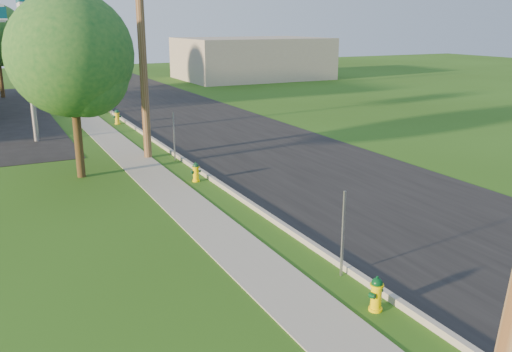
{
  "coord_description": "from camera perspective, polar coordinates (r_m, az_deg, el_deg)",
  "views": [
    {
      "loc": [
        -6.43,
        -4.89,
        5.5
      ],
      "look_at": [
        0.0,
        8.0,
        1.4
      ],
      "focal_mm": 38.0,
      "sensor_mm": 36.0,
      "label": 1
    }
  ],
  "objects": [
    {
      "name": "price_pylon",
      "position": [
        27.46,
        -23.26,
        14.52
      ],
      "size": [
        0.34,
        2.04,
        6.85
      ],
      "color": "gray",
      "rests_on": "ground"
    },
    {
      "name": "sign_post_far",
      "position": [
        34.06,
        -15.1,
        7.76
      ],
      "size": [
        0.05,
        0.04,
        2.0
      ],
      "primitive_type": "cube",
      "color": "gray",
      "rests_on": "ground"
    },
    {
      "name": "distant_building",
      "position": [
        55.66,
        -0.42,
        12.29
      ],
      "size": [
        14.0,
        10.0,
        4.0
      ],
      "primitive_type": "cube",
      "color": "gray",
      "rests_on": "ground"
    },
    {
      "name": "utility_pole_mid",
      "position": [
        22.66,
        -11.96,
        14.18
      ],
      "size": [
        1.4,
        0.32,
        9.8
      ],
      "color": "brown",
      "rests_on": "ground"
    },
    {
      "name": "road",
      "position": [
        19.27,
        9.36,
        -0.88
      ],
      "size": [
        8.0,
        120.0,
        0.02
      ],
      "primitive_type": "cube",
      "color": "black",
      "rests_on": "ground"
    },
    {
      "name": "hydrant_mid",
      "position": [
        19.43,
        -6.35,
        0.42
      ],
      "size": [
        0.36,
        0.33,
        0.72
      ],
      "color": "#FED101",
      "rests_on": "ground"
    },
    {
      "name": "utility_pole_far",
      "position": [
        40.32,
        -18.77,
        14.1
      ],
      "size": [
        1.4,
        0.32,
        9.5
      ],
      "color": "brown",
      "rests_on": "ground"
    },
    {
      "name": "sign_post_near",
      "position": [
        12.15,
        9.14,
        -6.08
      ],
      "size": [
        0.05,
        0.04,
        2.0
      ],
      "primitive_type": "cube",
      "color": "gray",
      "rests_on": "ground"
    },
    {
      "name": "tree_verge",
      "position": [
        20.25,
        -18.59,
        11.54
      ],
      "size": [
        4.36,
        4.36,
        6.6
      ],
      "color": "#3A2B15",
      "rests_on": "ground"
    },
    {
      "name": "hydrant_far",
      "position": [
        31.36,
        -14.41,
        6.05
      ],
      "size": [
        0.42,
        0.38,
        0.83
      ],
      "color": "yellow",
      "rests_on": "ground"
    },
    {
      "name": "hydrant_near",
      "position": [
        11.14,
        12.57,
        -12.02
      ],
      "size": [
        0.38,
        0.34,
        0.74
      ],
      "color": "#F5D300",
      "rests_on": "ground"
    },
    {
      "name": "sidewalk",
      "position": [
        16.7,
        -6.93,
        -3.41
      ],
      "size": [
        1.5,
        120.0,
        0.03
      ],
      "primitive_type": "cube",
      "color": "gray",
      "rests_on": "ground"
    },
    {
      "name": "curb",
      "position": [
        17.3,
        -1.48,
        -2.39
      ],
      "size": [
        0.15,
        120.0,
        0.15
      ],
      "primitive_type": "cube",
      "color": "#9C9990",
      "rests_on": "ground"
    },
    {
      "name": "sign_post_mid",
      "position": [
        22.39,
        -8.62,
        4.12
      ],
      "size": [
        0.05,
        0.04,
        2.0
      ],
      "primitive_type": "cube",
      "color": "gray",
      "rests_on": "ground"
    }
  ]
}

